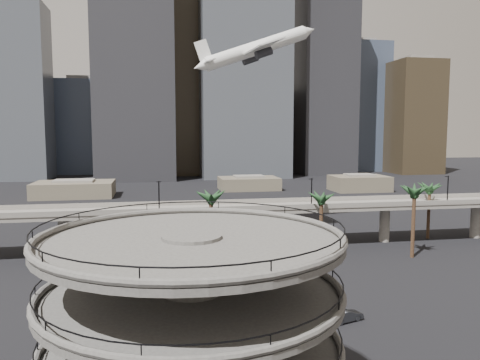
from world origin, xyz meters
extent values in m
cylinder|color=#4B4946|center=(-13.00, -4.00, 8.00)|extent=(4.40, 4.40, 16.50)
cylinder|color=#4B4946|center=(-13.00, -4.00, 7.78)|extent=(22.00, 22.00, 0.45)
torus|color=#4B4946|center=(-13.00, -4.00, 8.25)|extent=(22.20, 22.20, 0.50)
torus|color=black|center=(-13.00, -4.00, 9.05)|extent=(21.80, 21.80, 0.10)
cylinder|color=#4B4946|center=(-13.00, -4.00, 11.78)|extent=(22.00, 22.00, 0.45)
torus|color=#4B4946|center=(-13.00, -4.00, 12.25)|extent=(22.20, 22.20, 0.50)
torus|color=black|center=(-13.00, -4.00, 13.05)|extent=(21.80, 21.80, 0.10)
cylinder|color=#4B4946|center=(-13.00, -4.00, 15.78)|extent=(22.00, 22.00, 0.45)
torus|color=#4B4946|center=(-13.00, -4.00, 16.25)|extent=(22.20, 22.20, 0.50)
torus|color=black|center=(-13.00, -4.00, 17.05)|extent=(21.80, 21.80, 0.10)
cube|color=slate|center=(0.00, 55.00, 8.00)|extent=(130.00, 9.00, 0.90)
cube|color=slate|center=(0.00, 50.50, 8.90)|extent=(130.00, 0.30, 1.00)
cube|color=slate|center=(0.00, 59.50, 8.90)|extent=(130.00, 0.30, 1.00)
cylinder|color=slate|center=(-33.00, 55.00, 3.80)|extent=(2.20, 2.20, 8.00)
cylinder|color=slate|center=(-11.00, 55.00, 3.80)|extent=(2.20, 2.20, 8.00)
cylinder|color=slate|center=(11.00, 55.00, 3.80)|extent=(2.20, 2.20, 8.00)
cylinder|color=slate|center=(33.00, 55.00, 3.80)|extent=(2.20, 2.20, 8.00)
cylinder|color=slate|center=(55.00, 55.00, 3.80)|extent=(2.20, 2.20, 8.00)
cylinder|color=black|center=(-15.00, 51.00, 11.50)|extent=(0.24, 0.24, 6.00)
cylinder|color=black|center=(15.00, 51.00, 11.50)|extent=(0.24, 0.24, 6.00)
cylinder|color=black|center=(45.00, 51.00, 11.50)|extent=(0.24, 0.24, 6.00)
cylinder|color=#49321F|center=(-6.00, 44.00, 6.08)|extent=(0.70, 0.70, 12.15)
ellipsoid|color=#1B3B1D|center=(-6.00, 44.00, 12.55)|extent=(4.40, 4.40, 2.00)
cylinder|color=#49321F|center=(16.00, 48.00, 5.40)|extent=(0.70, 0.70, 10.80)
ellipsoid|color=#1B3B1D|center=(16.00, 48.00, 11.20)|extent=(4.40, 4.40, 2.00)
cylinder|color=#49321F|center=(32.00, 42.00, 6.30)|extent=(0.70, 0.70, 12.60)
ellipsoid|color=#1B3B1D|center=(32.00, 42.00, 13.00)|extent=(4.40, 4.40, 2.00)
cylinder|color=#49321F|center=(44.00, 56.00, 5.62)|extent=(0.70, 0.70, 11.25)
ellipsoid|color=#1B3B1D|center=(44.00, 56.00, 11.65)|extent=(4.40, 4.40, 2.00)
cube|color=brown|center=(-45.00, 140.00, 2.75)|extent=(28.00, 18.00, 5.50)
cube|color=slate|center=(-45.00, 140.00, 5.90)|extent=(14.00, 9.00, 0.80)
cube|color=brown|center=(22.00, 150.00, 2.50)|extent=(24.00, 16.00, 5.00)
cube|color=slate|center=(22.00, 150.00, 5.40)|extent=(12.00, 8.00, 0.80)
cube|color=brown|center=(65.00, 138.00, 3.00)|extent=(22.00, 15.00, 6.00)
cube|color=slate|center=(65.00, 138.00, 6.40)|extent=(11.00, 7.50, 0.80)
cube|color=#42474E|center=(-80.00, 210.00, 42.56)|extent=(26.00, 24.00, 85.11)
cube|color=slate|center=(-80.00, 210.00, 86.31)|extent=(14.30, 13.20, 2.40)
cube|color=#374256|center=(-55.00, 245.00, 26.19)|extent=(30.00, 30.00, 52.38)
cube|color=slate|center=(-55.00, 245.00, 53.58)|extent=(16.50, 16.50, 2.40)
cube|color=black|center=(-25.00, 200.00, 60.01)|extent=(38.00, 30.00, 120.03)
cube|color=#32291B|center=(5.00, 225.00, 49.10)|extent=(28.00, 26.00, 98.21)
cube|color=#42474E|center=(30.00, 205.00, 65.47)|extent=(45.00, 32.00, 130.94)
cube|color=gray|center=(55.00, 240.00, 22.91)|extent=(24.00, 24.00, 45.83)
cube|color=slate|center=(55.00, 240.00, 47.03)|extent=(13.20, 13.20, 2.40)
cube|color=black|center=(78.00, 215.00, 51.83)|extent=(30.00, 28.00, 103.66)
cube|color=#374256|center=(105.00, 235.00, 38.19)|extent=(34.00, 30.00, 76.38)
cube|color=slate|center=(105.00, 235.00, 77.58)|extent=(18.70, 16.50, 2.40)
cube|color=#32291B|center=(130.00, 210.00, 31.64)|extent=(26.00, 26.00, 63.29)
cube|color=slate|center=(130.00, 210.00, 64.49)|extent=(14.30, 14.30, 2.40)
cube|color=gray|center=(18.00, 260.00, 20.73)|extent=(22.00, 22.00, 41.46)
cube|color=slate|center=(18.00, 260.00, 42.66)|extent=(12.10, 12.10, 2.40)
cylinder|color=white|center=(7.35, 68.63, 42.53)|extent=(24.51, 5.60, 11.21)
cone|color=white|center=(20.17, 69.92, 47.09)|extent=(4.26, 3.55, 4.02)
cone|color=white|center=(-5.46, 67.34, 37.98)|extent=(4.11, 3.19, 3.69)
cube|color=white|center=(6.70, 68.56, 41.74)|extent=(8.13, 26.85, 2.20)
cube|color=white|center=(-3.92, 67.49, 38.90)|extent=(2.94, 8.97, 0.91)
cube|color=white|center=(-4.74, 67.41, 41.23)|extent=(4.28, 0.74, 5.51)
cylinder|color=#28292E|center=(7.04, 73.47, 40.73)|extent=(4.23, 2.16, 2.89)
cylinder|color=#28292E|center=(8.01, 63.82, 40.73)|extent=(4.23, 2.16, 2.89)
imported|color=#BE411B|center=(0.98, 11.48, 0.71)|extent=(4.35, 2.24, 1.42)
imported|color=black|center=(7.67, 15.87, 0.76)|extent=(4.88, 2.99, 1.52)
camera|label=1|loc=(-15.45, -37.36, 23.72)|focal=35.00mm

